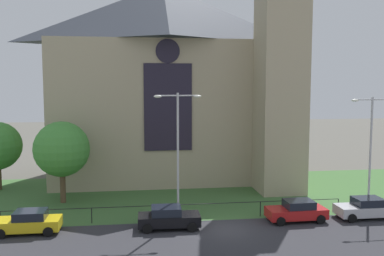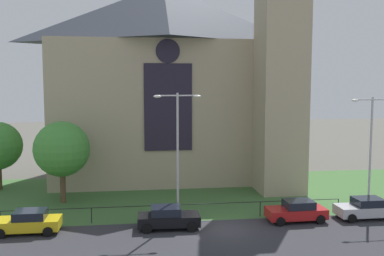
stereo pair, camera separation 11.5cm
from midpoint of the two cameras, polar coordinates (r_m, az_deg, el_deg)
ground at (r=39.09m, az=1.41°, el=-8.65°), size 160.00×160.00×0.00m
road_asphalt at (r=27.82m, az=5.35°, el=-14.68°), size 120.00×8.00×0.01m
grass_verge at (r=37.18m, az=1.89°, el=-9.40°), size 120.00×20.00×0.01m
church_building at (r=44.57m, az=-2.69°, el=6.45°), size 23.20×16.20×26.00m
iron_railing at (r=31.30m, az=-1.79°, el=-10.50°), size 24.60×0.07×1.13m
tree_left_near at (r=36.63m, az=-16.95°, el=-2.72°), size 4.56×4.56×6.78m
streetlamp_near at (r=30.21m, az=-1.83°, el=-1.77°), size 3.37×0.26×9.18m
streetlamp_far at (r=34.86m, az=22.92°, el=-1.53°), size 3.37×0.26×8.84m
parked_car_yellow at (r=30.62m, az=-20.98°, el=-11.65°), size 4.21×2.04×1.51m
parked_car_black at (r=29.59m, az=-3.10°, el=-11.89°), size 4.25×2.13×1.51m
parked_car_red at (r=31.95m, az=13.92°, el=-10.72°), size 4.24×2.09×1.51m
parked_car_silver at (r=34.14m, az=22.32°, el=-9.91°), size 4.21×2.03×1.51m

